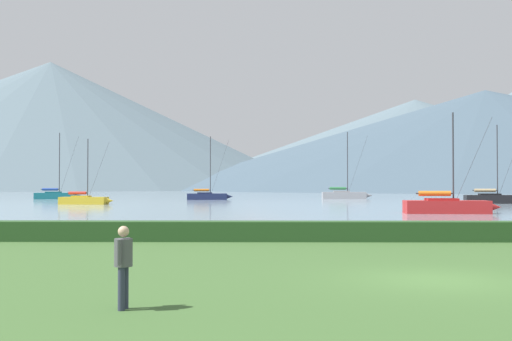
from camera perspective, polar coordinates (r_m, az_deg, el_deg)
name	(u,v)px	position (r m, az deg, el deg)	size (l,w,h in m)	color
ground_plane	(438,280)	(16.94, 16.33, -9.61)	(1000.00, 1000.00, 0.00)	#3D602D
harbor_water	(282,194)	(153.23, 2.42, -2.18)	(320.00, 246.00, 0.00)	#8499A8
hedge_line	(367,231)	(27.59, 10.15, -5.50)	(80.00, 1.20, 0.86)	#284C23
sailboat_slip_0	(448,206)	(55.02, 17.14, -3.10)	(8.09, 2.74, 8.54)	red
sailboat_slip_1	(56,195)	(109.03, -17.82, -2.16)	(7.82, 3.10, 11.07)	#19707A
sailboat_slip_3	(84,200)	(79.11, -15.44, -2.61)	(6.72, 2.43, 8.04)	gold
sailboat_slip_4	(345,195)	(105.81, 8.11, -2.21)	(8.45, 2.70, 11.28)	#9E9EA3
sailboat_slip_5	(494,198)	(85.42, 20.94, -2.39)	(8.10, 3.21, 10.10)	black
sailboat_slip_6	(208,196)	(99.36, -4.46, -2.33)	(7.39, 2.78, 10.10)	navy
person_standing_walker	(123,260)	(12.68, -12.05, -8.04)	(0.36, 0.56, 1.65)	#2D3347
distant_hill_west_ridge	(415,144)	(432.86, 14.38, 2.40)	(333.54, 333.54, 59.63)	slate
distant_hill_central_peak	(50,125)	(361.69, -18.34, 3.96)	(294.54, 294.54, 69.98)	slate
distant_hill_east_ridge	(486,140)	(328.43, 20.28, 2.68)	(328.80, 328.80, 49.16)	#425666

